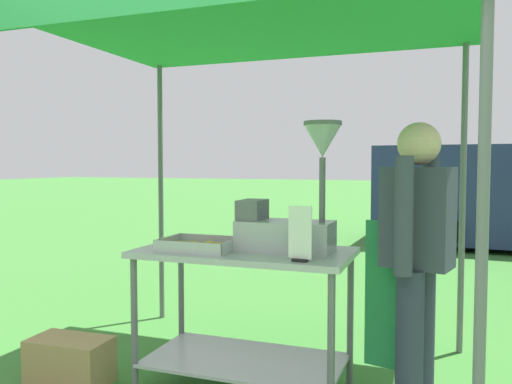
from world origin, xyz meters
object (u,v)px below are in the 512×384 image
Objects in this scene: supply_crate at (70,361)px; donut_tray at (200,246)px; donut_cart at (245,291)px; stall_canopy at (250,28)px; donut_fryer at (291,212)px; vendor at (416,259)px; menu_sign at (300,237)px.

donut_tray is at bearing 10.49° from supply_crate.
stall_canopy is at bearing 90.00° from donut_cart.
supply_crate is at bearing -167.45° from donut_fryer.
supply_crate is (-2.08, -0.17, -0.76)m from vendor.
menu_sign is (0.41, -0.35, -1.21)m from stall_canopy.
menu_sign is at bearing 0.49° from supply_crate.
donut_cart is at bearing -90.00° from stall_canopy.
donut_tray is at bearing 167.64° from menu_sign.
stall_canopy is 1.60m from donut_cart.
donut_tray is 0.68m from menu_sign.
donut_fryer is 1.70m from supply_crate.
donut_cart is at bearing 24.79° from donut_tray.
vendor is (0.99, -0.10, 0.28)m from donut_cart.
stall_canopy is 2.11× the size of donut_cart.
donut_fryer is 0.76m from vendor.
supply_crate is (-0.85, -0.16, -0.76)m from donut_tray.
stall_canopy reaches higher than vendor.
donut_cart is 1.22m from supply_crate.
vendor is (0.99, -0.19, -1.32)m from stall_canopy.
donut_fryer is at bearing 12.55° from supply_crate.
supply_crate is (-1.37, -0.30, -0.97)m from donut_fryer.
donut_cart is at bearing 13.87° from supply_crate.
donut_cart is 2.48× the size of supply_crate.
stall_canopy is 1.15m from donut_fryer.
vendor is 2.22m from supply_crate.
donut_cart is 4.34× the size of menu_sign.
stall_canopy reaches higher than menu_sign.
menu_sign is at bearing -64.94° from donut_fryer.
donut_cart is 0.80× the size of vendor.
supply_crate is at bearing -175.24° from vendor.
stall_canopy is 1.66m from vendor.
donut_fryer reaches higher than supply_crate.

